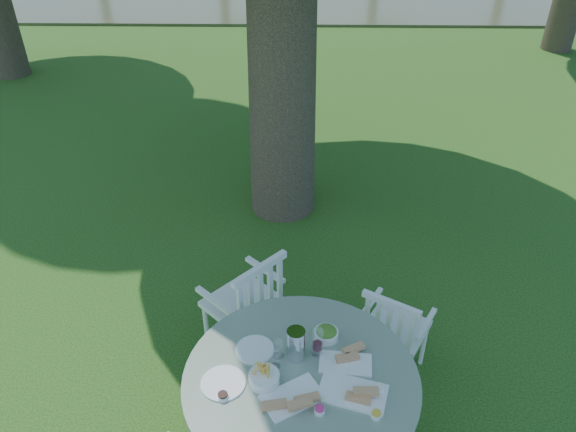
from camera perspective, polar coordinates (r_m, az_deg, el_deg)
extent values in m
plane|color=#14380B|center=(5.23, -0.04, -8.96)|extent=(140.00, 140.00, 0.00)
cylinder|color=black|center=(3.92, 1.26, -19.84)|extent=(0.12, 0.12, 0.74)
cylinder|color=gray|center=(3.61, 1.34, -16.23)|extent=(1.47, 1.47, 0.04)
cylinder|color=white|center=(4.72, 13.61, -12.57)|extent=(0.03, 0.03, 0.43)
cylinder|color=white|center=(4.79, 9.25, -10.99)|extent=(0.03, 0.03, 0.43)
cylinder|color=white|center=(4.49, 12.04, -15.42)|extent=(0.03, 0.03, 0.43)
cylinder|color=white|center=(4.56, 7.44, -13.68)|extent=(0.03, 0.03, 0.43)
cube|color=white|center=(4.47, 10.90, -11.08)|extent=(0.59, 0.57, 0.04)
cube|color=white|center=(4.19, 10.18, -10.77)|extent=(0.40, 0.26, 0.44)
cylinder|color=white|center=(4.90, -4.17, -8.67)|extent=(0.04, 0.04, 0.50)
cylinder|color=white|center=(4.71, -8.27, -11.26)|extent=(0.04, 0.04, 0.50)
cylinder|color=white|center=(4.69, -0.80, -11.03)|extent=(0.04, 0.04, 0.50)
cylinder|color=white|center=(4.49, -4.95, -13.90)|extent=(0.04, 0.04, 0.50)
cube|color=white|center=(4.50, -4.70, -8.72)|extent=(0.69, 0.70, 0.04)
cube|color=white|center=(4.22, -2.80, -7.85)|extent=(0.38, 0.41, 0.51)
cube|color=white|center=(3.50, 0.46, -17.93)|extent=(0.42, 0.37, 0.01)
cube|color=white|center=(3.53, 6.58, -17.42)|extent=(0.45, 0.34, 0.02)
cube|color=white|center=(3.68, 5.85, -14.67)|extent=(0.35, 0.21, 0.01)
cylinder|color=white|center=(3.58, -6.60, -16.51)|extent=(0.28, 0.28, 0.01)
cylinder|color=white|center=(3.74, -3.40, -13.40)|extent=(0.25, 0.25, 0.01)
cylinder|color=white|center=(3.54, -2.45, -16.19)|extent=(0.19, 0.19, 0.07)
cylinder|color=white|center=(3.81, 3.90, -11.92)|extent=(0.16, 0.16, 0.05)
cylinder|color=silver|center=(3.61, 0.81, -12.93)|extent=(0.12, 0.12, 0.24)
cylinder|color=white|center=(3.65, 3.02, -12.71)|extent=(0.07, 0.07, 0.20)
cylinder|color=white|center=(3.67, -0.97, -13.38)|extent=(0.07, 0.07, 0.12)
cylinder|color=white|center=(3.61, -1.33, -14.41)|extent=(0.07, 0.07, 0.11)
cylinder|color=white|center=(3.43, 3.22, -19.13)|extent=(0.07, 0.07, 0.03)
cylinder|color=white|center=(3.45, 8.95, -19.35)|extent=(0.06, 0.06, 0.03)
cylinder|color=white|center=(3.57, 9.27, -16.93)|extent=(0.07, 0.07, 0.03)
cylinder|color=white|center=(3.51, -6.62, -17.78)|extent=(0.07, 0.07, 0.03)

